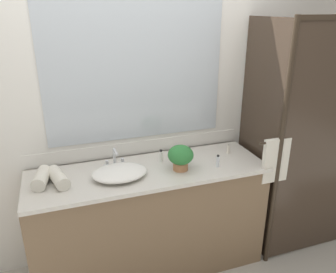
{
  "coord_description": "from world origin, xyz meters",
  "views": [
    {
      "loc": [
        -0.6,
        -2.17,
        2.04
      ],
      "look_at": [
        0.15,
        0.0,
        1.15
      ],
      "focal_mm": 35.67,
      "sensor_mm": 36.0,
      "label": 1
    }
  ],
  "objects_px": {
    "amenity_bottle_body_wash": "(161,156)",
    "rolled_towel_middle": "(58,178)",
    "faucet": "(115,161)",
    "potted_plant": "(181,156)",
    "amenity_bottle_conditioner": "(228,149)",
    "sink_basin": "(120,173)",
    "rolled_towel_near_edge": "(41,178)",
    "amenity_bottle_lotion": "(218,161)"
  },
  "relations": [
    {
      "from": "amenity_bottle_lotion",
      "to": "amenity_bottle_body_wash",
      "type": "xyz_separation_m",
      "value": [
        -0.38,
        0.23,
        0.0
      ]
    },
    {
      "from": "amenity_bottle_conditioner",
      "to": "faucet",
      "type": "bearing_deg",
      "value": 176.42
    },
    {
      "from": "rolled_towel_near_edge",
      "to": "amenity_bottle_body_wash",
      "type": "bearing_deg",
      "value": 5.06
    },
    {
      "from": "sink_basin",
      "to": "amenity_bottle_body_wash",
      "type": "relative_size",
      "value": 3.94
    },
    {
      "from": "amenity_bottle_lotion",
      "to": "rolled_towel_middle",
      "type": "bearing_deg",
      "value": 173.95
    },
    {
      "from": "amenity_bottle_lotion",
      "to": "rolled_towel_near_edge",
      "type": "xyz_separation_m",
      "value": [
        -1.27,
        0.15,
        0.0
      ]
    },
    {
      "from": "rolled_towel_middle",
      "to": "sink_basin",
      "type": "bearing_deg",
      "value": -5.73
    },
    {
      "from": "amenity_bottle_lotion",
      "to": "rolled_towel_middle",
      "type": "xyz_separation_m",
      "value": [
        -1.16,
        0.12,
        0.0
      ]
    },
    {
      "from": "amenity_bottle_conditioner",
      "to": "amenity_bottle_body_wash",
      "type": "bearing_deg",
      "value": 176.92
    },
    {
      "from": "faucet",
      "to": "rolled_towel_middle",
      "type": "distance_m",
      "value": 0.44
    },
    {
      "from": "faucet",
      "to": "rolled_towel_near_edge",
      "type": "bearing_deg",
      "value": -168.59
    },
    {
      "from": "potted_plant",
      "to": "amenity_bottle_body_wash",
      "type": "relative_size",
      "value": 1.91
    },
    {
      "from": "faucet",
      "to": "amenity_bottle_lotion",
      "type": "bearing_deg",
      "value": -19.07
    },
    {
      "from": "faucet",
      "to": "amenity_bottle_conditioner",
      "type": "height_order",
      "value": "faucet"
    },
    {
      "from": "amenity_bottle_conditioner",
      "to": "rolled_towel_near_edge",
      "type": "xyz_separation_m",
      "value": [
        -1.47,
        -0.05,
        0.01
      ]
    },
    {
      "from": "amenity_bottle_lotion",
      "to": "rolled_towel_near_edge",
      "type": "height_order",
      "value": "same"
    },
    {
      "from": "amenity_bottle_lotion",
      "to": "rolled_towel_near_edge",
      "type": "bearing_deg",
      "value": 173.26
    },
    {
      "from": "amenity_bottle_lotion",
      "to": "amenity_bottle_conditioner",
      "type": "relative_size",
      "value": 1.13
    },
    {
      "from": "rolled_towel_near_edge",
      "to": "rolled_towel_middle",
      "type": "height_order",
      "value": "rolled_towel_near_edge"
    },
    {
      "from": "amenity_bottle_lotion",
      "to": "amenity_bottle_body_wash",
      "type": "relative_size",
      "value": 0.97
    },
    {
      "from": "rolled_towel_near_edge",
      "to": "faucet",
      "type": "bearing_deg",
      "value": 11.41
    },
    {
      "from": "rolled_towel_near_edge",
      "to": "rolled_towel_middle",
      "type": "distance_m",
      "value": 0.11
    },
    {
      "from": "amenity_bottle_body_wash",
      "to": "amenity_bottle_conditioner",
      "type": "bearing_deg",
      "value": -3.08
    },
    {
      "from": "faucet",
      "to": "potted_plant",
      "type": "height_order",
      "value": "potted_plant"
    },
    {
      "from": "sink_basin",
      "to": "faucet",
      "type": "xyz_separation_m",
      "value": [
        -0.0,
        0.18,
        0.01
      ]
    },
    {
      "from": "sink_basin",
      "to": "faucet",
      "type": "height_order",
      "value": "faucet"
    },
    {
      "from": "amenity_bottle_lotion",
      "to": "amenity_bottle_conditioner",
      "type": "distance_m",
      "value": 0.28
    },
    {
      "from": "amenity_bottle_lotion",
      "to": "sink_basin",
      "type": "bearing_deg",
      "value": 173.77
    },
    {
      "from": "amenity_bottle_conditioner",
      "to": "rolled_towel_near_edge",
      "type": "bearing_deg",
      "value": -178.14
    },
    {
      "from": "faucet",
      "to": "amenity_bottle_body_wash",
      "type": "bearing_deg",
      "value": -4.39
    },
    {
      "from": "potted_plant",
      "to": "amenity_bottle_lotion",
      "type": "xyz_separation_m",
      "value": [
        0.29,
        -0.05,
        -0.06
      ]
    },
    {
      "from": "amenity_bottle_body_wash",
      "to": "rolled_towel_middle",
      "type": "relative_size",
      "value": 0.4
    },
    {
      "from": "faucet",
      "to": "amenity_bottle_conditioner",
      "type": "relative_size",
      "value": 1.97
    },
    {
      "from": "rolled_towel_middle",
      "to": "faucet",
      "type": "bearing_deg",
      "value": 17.73
    },
    {
      "from": "rolled_towel_near_edge",
      "to": "rolled_towel_middle",
      "type": "relative_size",
      "value": 0.9
    },
    {
      "from": "amenity_bottle_body_wash",
      "to": "amenity_bottle_conditioner",
      "type": "distance_m",
      "value": 0.58
    },
    {
      "from": "amenity_bottle_body_wash",
      "to": "rolled_towel_near_edge",
      "type": "distance_m",
      "value": 0.89
    },
    {
      "from": "sink_basin",
      "to": "amenity_bottle_lotion",
      "type": "distance_m",
      "value": 0.75
    },
    {
      "from": "sink_basin",
      "to": "rolled_towel_middle",
      "type": "bearing_deg",
      "value": 174.27
    },
    {
      "from": "faucet",
      "to": "potted_plant",
      "type": "xyz_separation_m",
      "value": [
        0.46,
        -0.21,
        0.06
      ]
    },
    {
      "from": "potted_plant",
      "to": "amenity_bottle_conditioner",
      "type": "distance_m",
      "value": 0.51
    },
    {
      "from": "potted_plant",
      "to": "rolled_towel_near_edge",
      "type": "xyz_separation_m",
      "value": [
        -0.98,
        0.1,
        -0.06
      ]
    }
  ]
}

